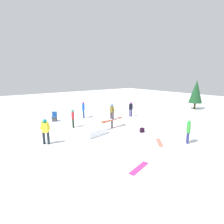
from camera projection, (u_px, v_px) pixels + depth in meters
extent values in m
plane|color=white|center=(112.00, 128.00, 14.24)|extent=(60.00, 60.00, 0.00)
cylinder|color=black|center=(112.00, 124.00, 14.18)|extent=(0.14, 0.14, 0.62)
cube|color=#A53F1E|center=(112.00, 120.00, 14.10)|extent=(2.26, 0.65, 0.08)
cube|color=white|center=(92.00, 131.00, 12.64)|extent=(2.03, 1.78, 0.47)
cube|color=white|center=(112.00, 119.00, 14.09)|extent=(1.30, 0.29, 0.03)
cylinder|color=#2E1F28|center=(113.00, 116.00, 13.93)|extent=(0.13, 0.13, 0.54)
cylinder|color=#2E1F28|center=(111.00, 115.00, 14.13)|extent=(0.13, 0.13, 0.54)
cube|color=brown|center=(112.00, 109.00, 13.92)|extent=(0.20, 0.32, 0.49)
cylinder|color=brown|center=(114.00, 108.00, 13.75)|extent=(0.08, 0.28, 0.45)
cylinder|color=brown|center=(111.00, 108.00, 14.05)|extent=(0.08, 0.28, 0.45)
sphere|color=blue|center=(112.00, 105.00, 13.85)|extent=(0.20, 0.20, 0.20)
cylinder|color=navy|center=(187.00, 137.00, 11.11)|extent=(0.14, 0.14, 0.70)
cylinder|color=navy|center=(188.00, 138.00, 10.87)|extent=(0.14, 0.14, 0.70)
cube|color=green|center=(189.00, 128.00, 10.86)|extent=(0.39, 0.36, 0.55)
cylinder|color=green|center=(188.00, 125.00, 11.03)|extent=(0.21, 0.18, 0.49)
cylinder|color=green|center=(189.00, 127.00, 10.64)|extent=(0.21, 0.18, 0.49)
sphere|color=green|center=(189.00, 122.00, 10.78)|extent=(0.21, 0.21, 0.21)
cylinder|color=#1C262B|center=(44.00, 138.00, 10.80)|extent=(0.15, 0.15, 0.77)
cylinder|color=#1C262B|center=(48.00, 138.00, 10.79)|extent=(0.15, 0.15, 0.77)
cube|color=yellow|center=(45.00, 128.00, 10.65)|extent=(0.42, 0.41, 0.60)
cylinder|color=yellow|center=(41.00, 125.00, 10.64)|extent=(0.22, 0.21, 0.53)
cylinder|color=yellow|center=(49.00, 125.00, 10.61)|extent=(0.22, 0.21, 0.53)
sphere|color=teal|center=(45.00, 121.00, 10.56)|extent=(0.23, 0.23, 0.23)
cylinder|color=black|center=(73.00, 124.00, 14.10)|extent=(0.14, 0.14, 0.72)
cylinder|color=black|center=(73.00, 123.00, 14.35)|extent=(0.14, 0.14, 0.72)
cube|color=red|center=(73.00, 116.00, 14.09)|extent=(0.31, 0.38, 0.55)
cylinder|color=red|center=(73.00, 115.00, 13.87)|extent=(0.14, 0.20, 0.49)
cylinder|color=red|center=(73.00, 114.00, 14.26)|extent=(0.14, 0.20, 0.49)
sphere|color=teal|center=(73.00, 111.00, 14.01)|extent=(0.21, 0.21, 0.21)
cylinder|color=navy|center=(131.00, 113.00, 18.06)|extent=(0.14, 0.14, 0.72)
cylinder|color=navy|center=(130.00, 113.00, 17.88)|extent=(0.14, 0.14, 0.72)
cube|color=black|center=(131.00, 107.00, 17.84)|extent=(0.36, 0.25, 0.56)
cylinder|color=black|center=(132.00, 105.00, 17.95)|extent=(0.20, 0.11, 0.49)
cylinder|color=black|center=(130.00, 106.00, 17.66)|extent=(0.20, 0.11, 0.49)
sphere|color=purple|center=(131.00, 103.00, 17.75)|extent=(0.22, 0.22, 0.22)
cylinder|color=navy|center=(83.00, 114.00, 17.26)|extent=(0.16, 0.16, 0.75)
cylinder|color=navy|center=(84.00, 114.00, 17.54)|extent=(0.16, 0.16, 0.75)
cube|color=blue|center=(83.00, 107.00, 17.26)|extent=(0.40, 0.44, 0.61)
cylinder|color=blue|center=(83.00, 106.00, 17.00)|extent=(0.22, 0.26, 0.54)
cylinder|color=blue|center=(83.00, 106.00, 17.46)|extent=(0.22, 0.26, 0.54)
sphere|color=purple|center=(83.00, 103.00, 17.17)|extent=(0.24, 0.24, 0.24)
cube|color=#F2725F|center=(159.00, 142.00, 11.10)|extent=(1.15, 1.20, 0.02)
cube|color=white|center=(84.00, 152.00, 9.73)|extent=(1.27, 0.77, 0.02)
cube|color=#C5328F|center=(139.00, 168.00, 8.06)|extent=(1.41, 0.61, 0.02)
cube|color=#3F3F44|center=(54.00, 119.00, 15.96)|extent=(0.35, 0.24, 0.44)
cube|color=#3F3F44|center=(55.00, 118.00, 16.31)|extent=(0.35, 0.24, 0.44)
cube|color=#1C4E9D|center=(54.00, 116.00, 16.08)|extent=(0.61, 0.61, 0.04)
cube|color=#1C4E9D|center=(55.00, 114.00, 16.23)|extent=(0.39, 0.27, 0.40)
cube|color=black|center=(142.00, 130.00, 13.04)|extent=(0.33, 0.27, 0.34)
cylinder|color=#4C331E|center=(195.00, 106.00, 21.89)|extent=(0.24, 0.24, 0.79)
cone|color=#194723|center=(196.00, 92.00, 21.51)|extent=(1.58, 1.58, 2.79)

